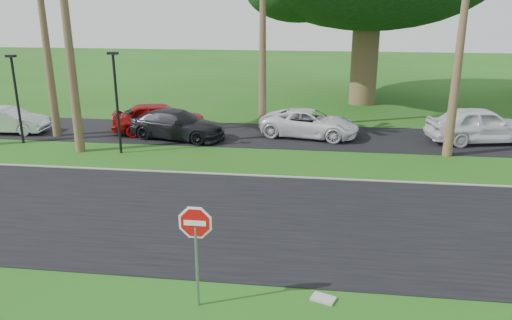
{
  "coord_description": "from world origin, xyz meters",
  "views": [
    {
      "loc": [
        3.13,
        -12.8,
        6.76
      ],
      "look_at": [
        1.12,
        2.62,
        1.8
      ],
      "focal_mm": 35.0,
      "sensor_mm": 36.0,
      "label": 1
    }
  ],
  "objects_px": {
    "stop_sign_near": "(196,236)",
    "car_silver": "(8,121)",
    "car_minivan": "(309,124)",
    "car_red": "(159,118)",
    "car_dark": "(177,125)",
    "car_pickup": "(481,125)"
  },
  "relations": [
    {
      "from": "car_red",
      "to": "car_pickup",
      "type": "height_order",
      "value": "car_pickup"
    },
    {
      "from": "car_red",
      "to": "car_dark",
      "type": "bearing_deg",
      "value": -141.17
    },
    {
      "from": "car_red",
      "to": "car_pickup",
      "type": "relative_size",
      "value": 0.93
    },
    {
      "from": "car_dark",
      "to": "car_minivan",
      "type": "bearing_deg",
      "value": -67.93
    },
    {
      "from": "car_silver",
      "to": "stop_sign_near",
      "type": "bearing_deg",
      "value": -138.94
    },
    {
      "from": "car_silver",
      "to": "car_red",
      "type": "height_order",
      "value": "car_red"
    },
    {
      "from": "car_red",
      "to": "car_minivan",
      "type": "height_order",
      "value": "car_red"
    },
    {
      "from": "car_red",
      "to": "car_minivan",
      "type": "xyz_separation_m",
      "value": [
        7.96,
        0.29,
        -0.12
      ]
    },
    {
      "from": "stop_sign_near",
      "to": "car_silver",
      "type": "xyz_separation_m",
      "value": [
        -13.84,
        14.24,
        -1.1
      ]
    },
    {
      "from": "stop_sign_near",
      "to": "car_minivan",
      "type": "xyz_separation_m",
      "value": [
        2.13,
        15.54,
        -1.07
      ]
    },
    {
      "from": "car_red",
      "to": "car_minivan",
      "type": "distance_m",
      "value": 7.97
    },
    {
      "from": "car_red",
      "to": "car_pickup",
      "type": "xyz_separation_m",
      "value": [
        16.42,
        0.29,
        0.06
      ]
    },
    {
      "from": "stop_sign_near",
      "to": "car_minivan",
      "type": "relative_size",
      "value": 0.52
    },
    {
      "from": "car_red",
      "to": "stop_sign_near",
      "type": "bearing_deg",
      "value": -173.82
    },
    {
      "from": "car_minivan",
      "to": "car_pickup",
      "type": "distance_m",
      "value": 8.47
    },
    {
      "from": "stop_sign_near",
      "to": "car_silver",
      "type": "distance_m",
      "value": 19.89
    },
    {
      "from": "stop_sign_near",
      "to": "car_red",
      "type": "height_order",
      "value": "stop_sign_near"
    },
    {
      "from": "stop_sign_near",
      "to": "car_minivan",
      "type": "distance_m",
      "value": 15.73
    },
    {
      "from": "car_red",
      "to": "car_dark",
      "type": "height_order",
      "value": "car_red"
    },
    {
      "from": "stop_sign_near",
      "to": "car_pickup",
      "type": "relative_size",
      "value": 0.5
    },
    {
      "from": "stop_sign_near",
      "to": "car_minivan",
      "type": "height_order",
      "value": "stop_sign_near"
    },
    {
      "from": "car_red",
      "to": "car_dark",
      "type": "xyz_separation_m",
      "value": [
        1.23,
        -0.91,
        -0.1
      ]
    }
  ]
}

